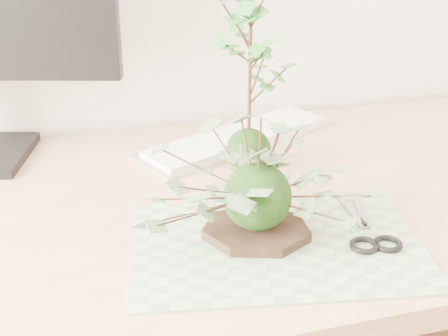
{
  "coord_description": "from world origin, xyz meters",
  "views": [
    {
      "loc": [
        -0.22,
        0.35,
        1.23
      ],
      "look_at": [
        0.0,
        1.14,
        0.84
      ],
      "focal_mm": 50.0,
      "sensor_mm": 36.0,
      "label": 1
    }
  ],
  "objects_px": {
    "desk": "(258,238)",
    "ivy_kokedama": "(258,167)",
    "keyboard": "(238,138)",
    "maple_kokedama": "(250,41)"
  },
  "relations": [
    {
      "from": "maple_kokedama",
      "to": "keyboard",
      "type": "xyz_separation_m",
      "value": [
        0.02,
        0.14,
        -0.23
      ]
    },
    {
      "from": "desk",
      "to": "ivy_kokedama",
      "type": "relative_size",
      "value": 5.44
    },
    {
      "from": "desk",
      "to": "ivy_kokedama",
      "type": "distance_m",
      "value": 0.25
    },
    {
      "from": "keyboard",
      "to": "desk",
      "type": "bearing_deg",
      "value": -121.44
    },
    {
      "from": "ivy_kokedama",
      "to": "maple_kokedama",
      "type": "relative_size",
      "value": 0.87
    },
    {
      "from": "keyboard",
      "to": "maple_kokedama",
      "type": "bearing_deg",
      "value": -122.89
    },
    {
      "from": "desk",
      "to": "keyboard",
      "type": "height_order",
      "value": "keyboard"
    },
    {
      "from": "ivy_kokedama",
      "to": "maple_kokedama",
      "type": "height_order",
      "value": "maple_kokedama"
    },
    {
      "from": "desk",
      "to": "keyboard",
      "type": "relative_size",
      "value": 3.59
    },
    {
      "from": "ivy_kokedama",
      "to": "maple_kokedama",
      "type": "bearing_deg",
      "value": 75.3
    }
  ]
}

